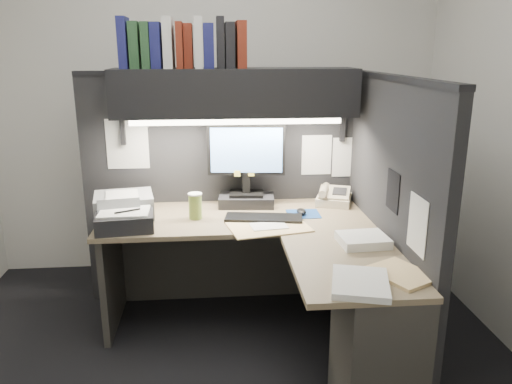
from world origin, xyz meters
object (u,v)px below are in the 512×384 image
desk (298,295)px  telephone (334,197)px  coffee_cup (195,207)px  monitor (246,174)px  overhead_shelf (235,92)px  printer (124,205)px  keyboard (264,218)px  notebook_stack (125,221)px

desk → telephone: (0.38, 0.76, 0.33)m
desk → coffee_cup: bearing=137.0°
monitor → overhead_shelf: bearing=-155.0°
telephone → coffee_cup: coffee_cup is taller
overhead_shelf → coffee_cup: 0.77m
coffee_cup → printer: 0.47m
overhead_shelf → printer: 1.02m
telephone → printer: size_ratio=0.66×
desk → telephone: bearing=63.6°
overhead_shelf → keyboard: overhead_shelf is taller
monitor → telephone: bearing=3.6°
overhead_shelf → keyboard: bearing=-61.4°
telephone → notebook_stack: bearing=-144.7°
coffee_cup → notebook_stack: (-0.41, -0.15, -0.03)m
overhead_shelf → printer: overhead_shelf is taller
notebook_stack → overhead_shelf: bearing=28.3°
monitor → keyboard: 0.39m
overhead_shelf → desk: bearing=-68.2°
printer → notebook_stack: size_ratio=1.08×
overhead_shelf → coffee_cup: (-0.27, -0.22, -0.69)m
overhead_shelf → notebook_stack: size_ratio=4.65×
desk → coffee_cup: (-0.57, 0.53, 0.37)m
telephone → notebook_stack: 1.41m
monitor → keyboard: monitor is taller
telephone → printer: printer is taller
overhead_shelf → keyboard: (0.16, -0.29, -0.76)m
desk → notebook_stack: notebook_stack is taller
coffee_cup → monitor: bearing=35.6°
telephone → printer: (-1.40, -0.14, 0.03)m
overhead_shelf → coffee_cup: overhead_shelf is taller
desk → telephone: telephone is taller
telephone → coffee_cup: (-0.95, -0.23, 0.03)m
desk → keyboard: keyboard is taller
keyboard → printer: size_ratio=1.33×
desk → printer: (-1.03, 0.62, 0.36)m
keyboard → notebook_stack: bearing=-165.3°
monitor → keyboard: size_ratio=1.16×
keyboard → telephone: telephone is taller
monitor → desk: bearing=-68.3°
keyboard → telephone: 0.60m
keyboard → printer: 0.90m
keyboard → coffee_cup: 0.44m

